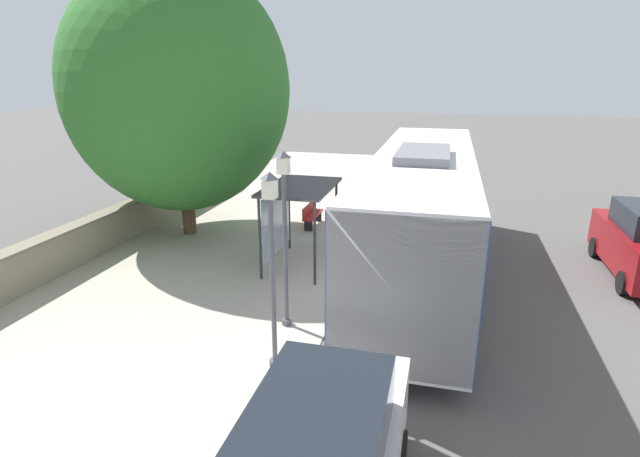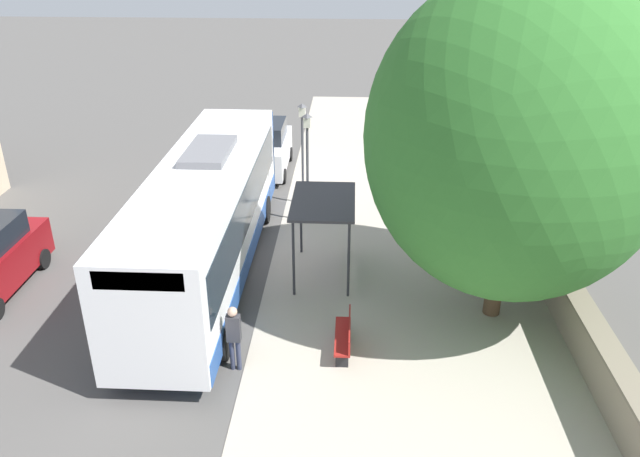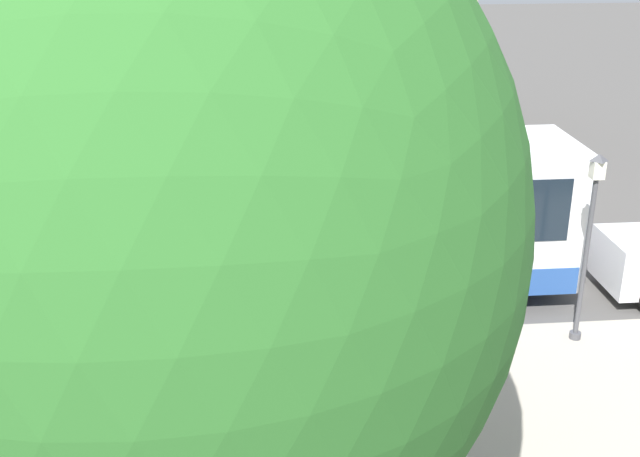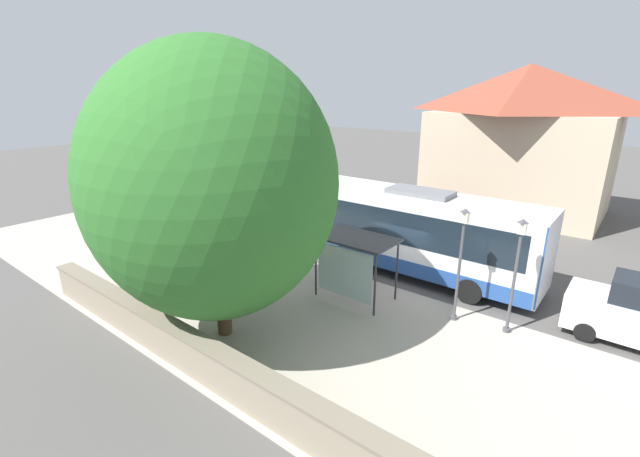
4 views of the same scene
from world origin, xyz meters
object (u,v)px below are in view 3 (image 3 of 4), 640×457
object	(u,v)px
street_lamp_near	(509,239)
parked_car_far_lane	(237,172)
bus	(301,217)
street_lamp_far	(589,233)
pedestrian	(73,295)
shade_tree	(177,228)
bench	(98,391)
bus_shelter	(321,284)

from	to	relation	value
street_lamp_near	parked_car_far_lane	distance (m)	10.67
parked_car_far_lane	bus	bearing A→B (deg)	-166.96
bus	street_lamp_far	xyz separation A→B (m)	(-2.50, -5.56, 0.42)
bus	pedestrian	size ratio (longest dim) A/B	6.83
street_lamp_far	shade_tree	xyz separation A→B (m)	(-5.93, 7.48, 2.76)
bus	pedestrian	distance (m)	5.11
bench	street_lamp_far	distance (m)	9.82
street_lamp_far	parked_car_far_lane	world-z (taller)	street_lamp_far
bus_shelter	street_lamp_near	world-z (taller)	street_lamp_near
bus_shelter	bench	size ratio (longest dim) A/B	1.77
street_lamp_near	street_lamp_far	xyz separation A→B (m)	(0.31, -1.72, -0.06)
street_lamp_near	bus_shelter	bearing A→B (deg)	103.73
bus_shelter	bus	bearing A→B (deg)	1.59
bus	bus_shelter	size ratio (longest dim) A/B	4.11
bus	street_lamp_near	bearing A→B (deg)	-126.16
bus	street_lamp_far	size ratio (longest dim) A/B	3.05
bus	bus_shelter	distance (m)	3.72
parked_car_far_lane	street_lamp_near	bearing A→B (deg)	-149.86
bus_shelter	street_lamp_far	distance (m)	5.60
bus	pedestrian	world-z (taller)	bus
bus	street_lamp_far	world-z (taller)	street_lamp_far
pedestrian	street_lamp_near	size ratio (longest dim) A/B	0.44
bus_shelter	parked_car_far_lane	bearing A→B (deg)	8.88
pedestrian	bench	xyz separation A→B (m)	(-2.67, -0.87, -0.59)
street_lamp_near	street_lamp_far	world-z (taller)	street_lamp_near
bus	shade_tree	size ratio (longest dim) A/B	1.32
street_lamp_far	bus	bearing A→B (deg)	65.81
bus	parked_car_far_lane	size ratio (longest dim) A/B	2.73
pedestrian	parked_car_far_lane	bearing A→B (deg)	-22.50
shade_tree	street_lamp_near	bearing A→B (deg)	-45.67
bench	shade_tree	xyz separation A→B (m)	(-4.13, -1.98, 4.68)
bench	pedestrian	bearing A→B (deg)	18.02
shade_tree	parked_car_far_lane	xyz separation A→B (m)	(14.76, -0.45, -4.13)
bench	street_lamp_near	world-z (taller)	street_lamp_near
bench	street_lamp_near	size ratio (longest dim) A/B	0.41
bus	bench	distance (m)	5.99
bench	bus	bearing A→B (deg)	-42.18
street_lamp_near	bus	bearing A→B (deg)	53.84
street_lamp_far	bus_shelter	bearing A→B (deg)	102.62
bus	shade_tree	world-z (taller)	shade_tree
bus_shelter	bench	xyz separation A→B (m)	(-0.58, 4.00, -1.64)
pedestrian	street_lamp_far	distance (m)	10.45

